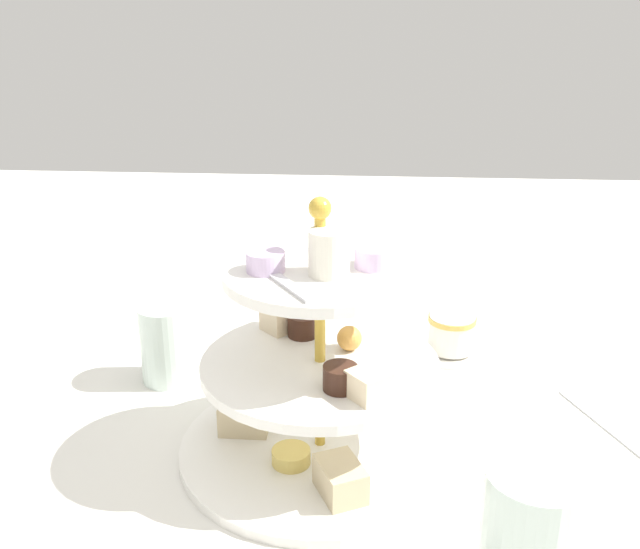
{
  "coord_description": "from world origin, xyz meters",
  "views": [
    {
      "loc": [
        0.59,
        0.04,
        0.41
      ],
      "look_at": [
        0.0,
        0.0,
        0.18
      ],
      "focal_mm": 40.03,
      "sensor_mm": 36.0,
      "label": 1
    }
  ],
  "objects_px": {
    "butter_knife_right": "(615,431)",
    "water_glass_short_left": "(343,311)",
    "tiered_serving_stand": "(320,383)",
    "teacup_with_saucer": "(451,336)",
    "water_glass_mid_back": "(166,343)"
  },
  "relations": [
    {
      "from": "water_glass_short_left",
      "to": "butter_knife_right",
      "type": "height_order",
      "value": "water_glass_short_left"
    },
    {
      "from": "tiered_serving_stand",
      "to": "butter_knife_right",
      "type": "height_order",
      "value": "tiered_serving_stand"
    },
    {
      "from": "water_glass_short_left",
      "to": "water_glass_mid_back",
      "type": "height_order",
      "value": "water_glass_mid_back"
    },
    {
      "from": "water_glass_short_left",
      "to": "teacup_with_saucer",
      "type": "height_order",
      "value": "water_glass_short_left"
    },
    {
      "from": "water_glass_short_left",
      "to": "butter_knife_right",
      "type": "bearing_deg",
      "value": 55.46
    },
    {
      "from": "teacup_with_saucer",
      "to": "water_glass_short_left",
      "type": "bearing_deg",
      "value": -103.08
    },
    {
      "from": "tiered_serving_stand",
      "to": "water_glass_short_left",
      "type": "relative_size",
      "value": 3.38
    },
    {
      "from": "butter_knife_right",
      "to": "tiered_serving_stand",
      "type": "bearing_deg",
      "value": 78.73
    },
    {
      "from": "tiered_serving_stand",
      "to": "water_glass_mid_back",
      "type": "relative_size",
      "value": 2.95
    },
    {
      "from": "tiered_serving_stand",
      "to": "teacup_with_saucer",
      "type": "height_order",
      "value": "tiered_serving_stand"
    },
    {
      "from": "water_glass_short_left",
      "to": "tiered_serving_stand",
      "type": "bearing_deg",
      "value": -2.55
    },
    {
      "from": "teacup_with_saucer",
      "to": "butter_knife_right",
      "type": "xyz_separation_m",
      "value": [
        0.17,
        0.15,
        -0.02
      ]
    },
    {
      "from": "teacup_with_saucer",
      "to": "butter_knife_right",
      "type": "height_order",
      "value": "teacup_with_saucer"
    },
    {
      "from": "butter_knife_right",
      "to": "water_glass_short_left",
      "type": "bearing_deg",
      "value": 33.54
    },
    {
      "from": "tiered_serving_stand",
      "to": "water_glass_mid_back",
      "type": "height_order",
      "value": "tiered_serving_stand"
    }
  ]
}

